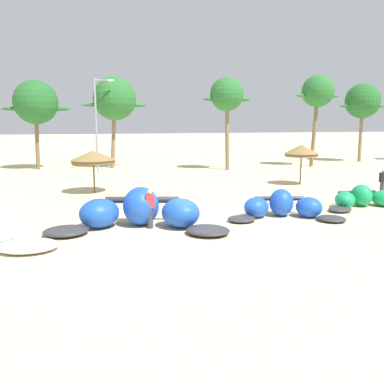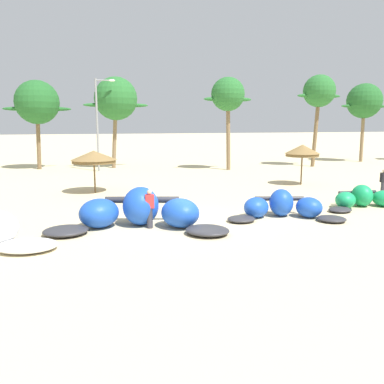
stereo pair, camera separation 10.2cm
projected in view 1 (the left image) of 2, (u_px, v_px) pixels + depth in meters
ground_plane at (192, 223)px, 17.57m from camera, size 260.00×260.00×0.00m
kite_left at (140, 213)px, 16.74m from camera, size 7.47×4.43×1.63m
kite_left_of_center at (283, 207)px, 18.51m from camera, size 5.38×3.22×1.27m
kite_center at (364, 199)px, 20.71m from camera, size 5.10×2.48×1.13m
beach_umbrella_near_van at (93, 157)px, 24.64m from camera, size 2.78×2.78×2.61m
beach_umbrella_middle at (302, 150)px, 27.78m from camera, size 2.38×2.38×2.80m
person_near_kites at (382, 182)px, 23.69m from camera, size 0.36×0.24×1.62m
person_by_umbrellas at (150, 209)px, 16.55m from camera, size 0.36×0.24×1.62m
palm_left at (36, 103)px, 36.22m from camera, size 5.90×3.93×8.04m
palm_left_of_gap at (115, 99)px, 37.29m from camera, size 5.97×3.98×8.45m
palm_center_left at (227, 95)px, 35.66m from camera, size 4.47×2.98×8.24m
palm_center_right at (318, 92)px, 38.48m from camera, size 4.59×3.06×8.77m
palm_right_of_gap at (363, 102)px, 43.26m from camera, size 5.56×3.71×8.39m
lamppost_west_center at (98, 120)px, 35.02m from camera, size 1.75×0.24×8.01m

